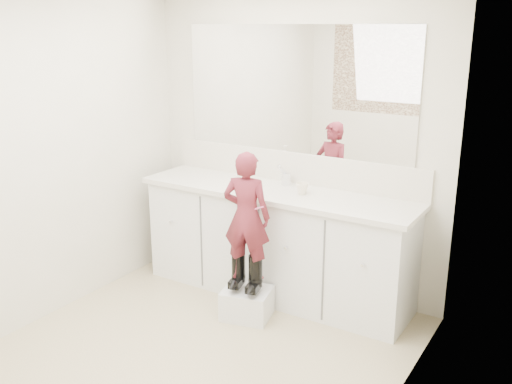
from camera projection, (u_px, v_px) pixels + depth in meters
The scene contains 16 objects.
floor at pixel (183, 364), 3.74m from camera, with size 3.00×3.00×0.00m, color #937F60.
wall_back at pixel (294, 145), 4.62m from camera, with size 2.60×2.60×0.00m, color beige.
wall_left at pixel (34, 162), 4.05m from camera, with size 3.00×3.00×0.00m, color beige.
wall_right at pixel (386, 227), 2.74m from camera, with size 3.00×3.00×0.00m, color beige.
vanity_cabinet at pixel (276, 244), 4.62m from camera, with size 2.20×0.55×0.85m, color silver.
countertop at pixel (276, 192), 4.48m from camera, with size 2.28×0.58×0.04m, color beige.
backsplash at pixel (293, 167), 4.66m from camera, with size 2.28×0.03×0.25m, color beige.
mirror at pixel (294, 90), 4.49m from camera, with size 2.00×0.02×1.00m, color white.
faucet at pixel (286, 179), 4.59m from camera, with size 0.08×0.08×0.10m, color silver.
cup at pixel (302, 189), 4.34m from camera, with size 0.10×0.10×0.09m, color beige.
soap_bottle at pixel (244, 173), 4.53m from camera, with size 0.10×0.10×0.22m, color beige.
step_stool at pixel (247, 303), 4.31m from camera, with size 0.35×0.29×0.22m, color silver.
boot_left at pixel (238, 270), 4.27m from camera, with size 0.11×0.20×0.29m, color black, non-canonical shape.
boot_right at pixel (255, 274), 4.20m from camera, with size 0.11×0.20×0.29m, color black, non-canonical shape.
toddler at pixel (247, 216), 4.11m from camera, with size 0.35×0.23×0.96m, color #982F37.
toothbrush at pixel (255, 209), 4.06m from camera, with size 0.01×0.01×0.14m, color #E2588D.
Camera 1 is at (2.13, -2.52, 2.14)m, focal length 40.00 mm.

